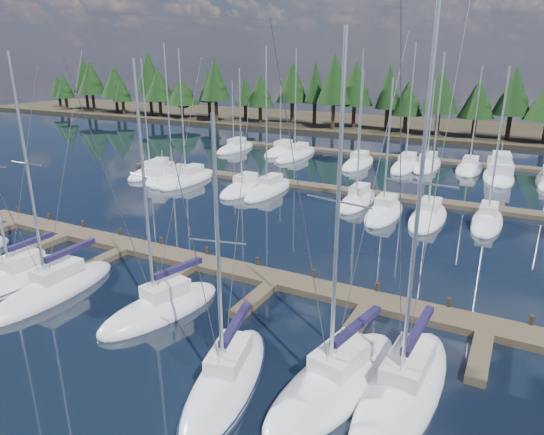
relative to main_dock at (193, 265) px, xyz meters
The scene contains 14 objects.
ground 12.65m from the main_dock, 90.00° to the left, with size 260.00×260.00×0.00m, color black.
far_shore 72.64m from the main_dock, 90.00° to the left, with size 220.00×30.00×0.60m, color #332B1C.
main_dock is the anchor object (origin of this frame).
back_docks 32.23m from the main_dock, 90.00° to the left, with size 50.00×21.80×0.40m.
front_sailboat_1 10.81m from the main_dock, 141.16° to the right, with size 3.23×7.97×13.63m.
front_sailboat_2 8.48m from the main_dock, 126.36° to the right, with size 2.65×8.86×14.46m.
front_sailboat_3 6.01m from the main_dock, 69.91° to the right, with size 4.39×8.03×14.12m.
front_sailboat_4 12.64m from the main_dock, 47.02° to the right, with size 4.48×8.90×12.35m.
front_sailboat_5 14.59m from the main_dock, 29.06° to the right, with size 4.82×9.54×15.18m.
front_sailboat_6 16.65m from the main_dock, 22.29° to the right, with size 3.38×10.03×16.74m.
back_sailboat_rows 28.12m from the main_dock, 89.78° to the left, with size 45.13×31.28×15.79m.
motor_yacht_left 25.60m from the main_dock, 134.54° to the left, with size 5.28×8.21×3.89m.
motor_yacht_right 40.00m from the main_dock, 66.01° to the left, with size 4.41×10.20×4.95m.
tree_line 63.29m from the main_dock, 92.45° to the left, with size 186.59×11.80×13.76m.
Camera 1 is at (18.38, -6.35, 13.40)m, focal length 32.00 mm.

